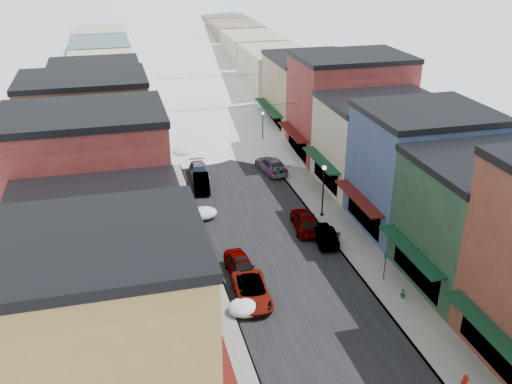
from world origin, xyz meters
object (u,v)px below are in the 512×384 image
car_green_sedan (324,235)px  fire_hydrant (465,381)px  trash_can (337,238)px  car_dark_hatch (201,183)px  streetlamp_near (323,184)px  car_white_suv (252,291)px  car_silver_sedan (241,266)px

car_green_sedan → fire_hydrant: (1.73, -17.71, -0.18)m
trash_can → car_green_sedan: bearing=145.0°
car_green_sedan → fire_hydrant: bearing=101.1°
car_dark_hatch → car_green_sedan: (8.07, -13.12, -0.03)m
car_green_sedan → trash_can: car_green_sedan is taller
streetlamp_near → trash_can: bearing=-96.7°
car_dark_hatch → streetlamp_near: 13.13m
fire_hydrant → streetlamp_near: bearing=90.6°
car_dark_hatch → fire_hydrant: car_dark_hatch is taller
car_green_sedan → fire_hydrant: 17.80m
car_dark_hatch → fire_hydrant: 32.36m
car_dark_hatch → streetlamp_near: (9.57, -8.64, 2.46)m
car_green_sedan → trash_can: 1.10m
car_white_suv → trash_can: car_white_suv is taller
car_white_suv → trash_can: size_ratio=5.78×
car_white_suv → car_silver_sedan: 3.26m
car_silver_sedan → trash_can: car_silver_sedan is taller
fire_hydrant → trash_can: (-0.83, 17.08, 0.09)m
fire_hydrant → car_white_suv: bearing=130.3°
car_white_suv → streetlamp_near: bearing=53.3°
car_green_sedan → streetlamp_near: (1.50, 4.48, 2.49)m
car_silver_sedan → car_green_sedan: car_silver_sedan is taller
fire_hydrant → trash_can: bearing=92.8°
car_white_suv → trash_can: bearing=37.5°
car_dark_hatch → car_green_sedan: 15.41m
car_silver_sedan → streetlamp_near: bearing=35.4°
car_white_suv → fire_hydrant: bearing=-46.1°
car_green_sedan → streetlamp_near: size_ratio=0.88×
car_silver_sedan → streetlamp_near: (9.30, 7.68, 2.41)m
car_white_suv → car_silver_sedan: size_ratio=1.13×
car_silver_sedan → fire_hydrant: (9.53, -14.51, -0.26)m
car_silver_sedan → fire_hydrant: 17.36m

